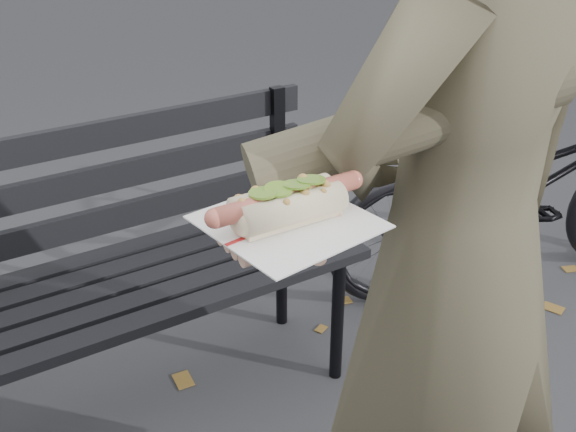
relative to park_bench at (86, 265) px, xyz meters
name	(u,v)px	position (x,y,z in m)	size (l,w,h in m)	color
park_bench	(86,265)	(0.00, 0.00, 0.00)	(1.50, 0.44, 0.88)	black
bicycle	(518,188)	(1.59, -0.12, -0.12)	(0.53, 1.53, 0.80)	black
person	(458,253)	(0.45, -0.90, 0.36)	(0.65, 0.42, 1.77)	#4F4D35
held_hotdog	(383,145)	(0.24, -0.92, 0.62)	(0.63, 0.30, 0.20)	#4F4D35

